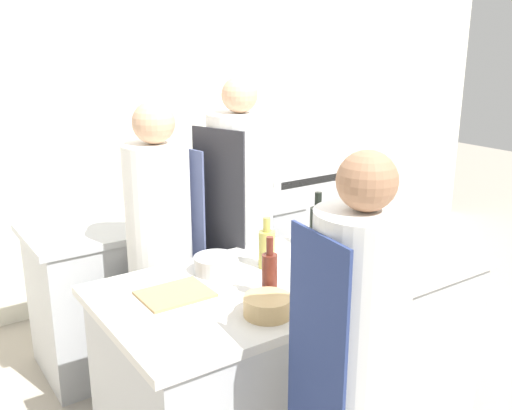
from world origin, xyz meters
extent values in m
cube|color=silver|center=(0.00, 2.13, 1.40)|extent=(8.00, 0.06, 2.80)
cube|color=#B7BABC|center=(0.00, 0.00, 0.44)|extent=(1.80, 0.86, 0.88)
cube|color=silver|center=(0.00, 0.00, 0.90)|extent=(1.88, 0.89, 0.04)
cube|color=#B7BABC|center=(-0.07, 1.22, 0.44)|extent=(1.73, 0.63, 0.88)
cube|color=#B7BABC|center=(-0.07, 1.22, 0.90)|extent=(1.80, 0.66, 0.04)
cube|color=#B7BABC|center=(1.38, 1.76, 0.46)|extent=(0.96, 0.65, 0.93)
cube|color=black|center=(1.38, 1.44, 0.26)|extent=(0.77, 0.01, 0.33)
cube|color=black|center=(1.38, 1.44, 0.89)|extent=(0.81, 0.01, 0.06)
cylinder|color=silver|center=(-0.32, -0.74, 1.11)|extent=(0.33, 0.33, 0.70)
cube|color=navy|center=(-0.49, -0.72, 1.01)|extent=(0.04, 0.32, 0.81)
sphere|color=#9E7051|center=(-0.32, -0.74, 1.56)|extent=(0.20, 0.20, 0.20)
cylinder|color=black|center=(-0.40, 0.67, 0.39)|extent=(0.29, 0.29, 0.78)
cylinder|color=white|center=(-0.40, 0.67, 1.13)|extent=(0.34, 0.34, 0.70)
cube|color=#4C567F|center=(-0.23, 0.71, 1.03)|extent=(0.07, 0.32, 0.81)
sphere|color=tan|center=(-0.40, 0.67, 1.58)|extent=(0.22, 0.22, 0.22)
cylinder|color=black|center=(0.08, 0.63, 0.41)|extent=(0.31, 0.31, 0.83)
cylinder|color=silver|center=(0.08, 0.63, 1.21)|extent=(0.37, 0.37, 0.77)
cube|color=#2D2D33|center=(-0.09, 0.57, 1.10)|extent=(0.13, 0.33, 0.88)
sphere|color=tan|center=(0.08, 0.63, 1.70)|extent=(0.20, 0.20, 0.20)
cylinder|color=#2D5175|center=(0.63, 0.11, 0.99)|extent=(0.07, 0.07, 0.14)
cylinder|color=#2D5175|center=(0.63, 0.11, 1.09)|extent=(0.03, 0.03, 0.06)
cylinder|color=silver|center=(0.60, 0.30, 1.01)|extent=(0.08, 0.08, 0.18)
cylinder|color=silver|center=(0.60, 0.30, 1.13)|extent=(0.04, 0.04, 0.07)
cylinder|color=#B2A84C|center=(-0.08, 0.13, 1.01)|extent=(0.08, 0.08, 0.18)
cylinder|color=#B2A84C|center=(-0.08, 0.13, 1.14)|extent=(0.04, 0.04, 0.07)
cylinder|color=#5B2319|center=(-0.27, -0.16, 1.02)|extent=(0.07, 0.07, 0.20)
cylinder|color=#5B2319|center=(-0.27, -0.16, 1.16)|extent=(0.03, 0.03, 0.08)
cylinder|color=black|center=(0.30, 0.21, 1.03)|extent=(0.08, 0.08, 0.22)
cylinder|color=black|center=(0.30, 0.21, 1.18)|extent=(0.04, 0.04, 0.09)
cylinder|color=#B7BABC|center=(0.52, -0.14, 0.95)|extent=(0.20, 0.20, 0.06)
cylinder|color=#B7BABC|center=(-0.32, 0.22, 0.96)|extent=(0.21, 0.21, 0.08)
cylinder|color=tan|center=(-0.37, -0.28, 0.96)|extent=(0.20, 0.20, 0.08)
cylinder|color=#B7BABC|center=(0.00, -0.26, 0.96)|extent=(0.28, 0.28, 0.08)
cube|color=tan|center=(-0.60, 0.10, 0.92)|extent=(0.30, 0.24, 0.01)
camera|label=1|loc=(-1.57, -1.97, 1.99)|focal=40.00mm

